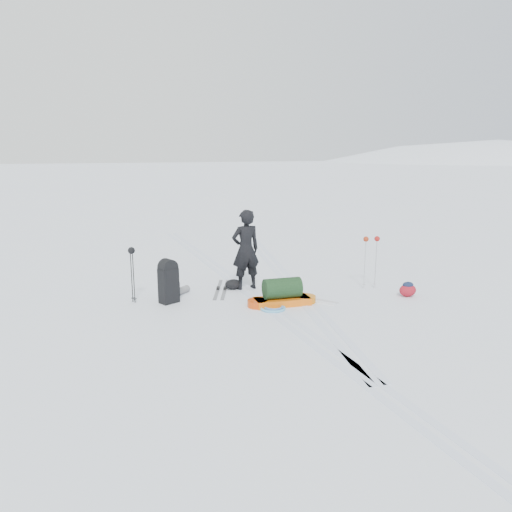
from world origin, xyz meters
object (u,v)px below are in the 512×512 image
Objects in this scene: expedition_rucksack at (170,282)px; ski_poles_black at (132,257)px; skier at (246,250)px; pulk_sled at (282,294)px.

expedition_rucksack is 0.79× the size of ski_poles_black.
skier is 1.24× the size of pulk_sled.
ski_poles_black reaches higher than pulk_sled.
expedition_rucksack is at bearing 6.72° from skier.
ski_poles_black is at bearing 140.03° from expedition_rucksack.
expedition_rucksack is at bearing 159.27° from pulk_sled.
skier is 2.02m from expedition_rucksack.
pulk_sled is 1.25× the size of ski_poles_black.
skier reaches higher than ski_poles_black.
expedition_rucksack is (-1.89, -0.48, -0.51)m from skier.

